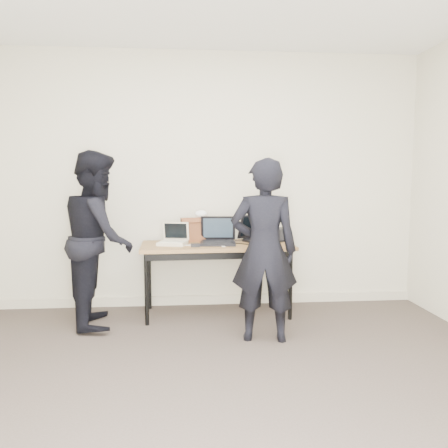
{
  "coord_description": "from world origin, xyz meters",
  "views": [
    {
      "loc": [
        -0.23,
        -2.43,
        1.38
      ],
      "look_at": [
        0.1,
        1.6,
        0.95
      ],
      "focal_mm": 35.0,
      "sensor_mm": 36.0,
      "label": 1
    }
  ],
  "objects": [
    {
      "name": "room",
      "position": [
        0.0,
        0.0,
        1.35
      ],
      "size": [
        4.6,
        4.6,
        2.8
      ],
      "color": "#423832",
      "rests_on": "ground"
    },
    {
      "name": "desk",
      "position": [
        0.05,
        1.88,
        0.66
      ],
      "size": [
        1.52,
        0.71,
        0.72
      ],
      "rotation": [
        0.0,
        0.0,
        0.04
      ],
      "color": "brown",
      "rests_on": "ground"
    },
    {
      "name": "laptop_beige",
      "position": [
        -0.38,
        1.9,
        0.76
      ],
      "size": [
        0.32,
        0.32,
        0.22
      ],
      "rotation": [
        0.0,
        0.0,
        -0.25
      ],
      "color": "beige",
      "rests_on": "desk"
    },
    {
      "name": "laptop_center",
      "position": [
        0.06,
        1.9,
        0.78
      ],
      "size": [
        0.38,
        0.36,
        0.27
      ],
      "rotation": [
        0.0,
        0.0,
        -0.08
      ],
      "color": "black",
      "rests_on": "desk"
    },
    {
      "name": "laptop_right",
      "position": [
        0.52,
        2.05,
        0.78
      ],
      "size": [
        0.5,
        0.49,
        0.27
      ],
      "rotation": [
        0.0,
        0.0,
        0.5
      ],
      "color": "black",
      "rests_on": "desk"
    },
    {
      "name": "leather_satchel",
      "position": [
        -0.13,
        2.11,
        0.85
      ],
      "size": [
        0.38,
        0.22,
        0.25
      ],
      "rotation": [
        0.0,
        0.0,
        0.13
      ],
      "color": "brown",
      "rests_on": "desk"
    },
    {
      "name": "tissue",
      "position": [
        -0.1,
        2.11,
        1.0
      ],
      "size": [
        0.15,
        0.12,
        0.08
      ],
      "primitive_type": "ellipsoid",
      "rotation": [
        0.0,
        0.0,
        0.15
      ],
      "color": "white",
      "rests_on": "leather_satchel"
    },
    {
      "name": "equipment_box",
      "position": [
        0.68,
        2.07,
        0.79
      ],
      "size": [
        0.23,
        0.2,
        0.13
      ],
      "primitive_type": "cube",
      "rotation": [
        0.0,
        0.0,
        -0.01
      ],
      "color": "black",
      "rests_on": "desk"
    },
    {
      "name": "power_brick",
      "position": [
        -0.17,
        1.71,
        0.74
      ],
      "size": [
        0.09,
        0.06,
        0.03
      ],
      "primitive_type": "cube",
      "rotation": [
        0.0,
        0.0,
        0.08
      ],
      "color": "black",
      "rests_on": "desk"
    },
    {
      "name": "cables",
      "position": [
        0.1,
        1.87,
        0.72
      ],
      "size": [
        1.14,
        0.41,
        0.01
      ],
      "rotation": [
        0.0,
        0.0,
        -0.17
      ],
      "color": "silver",
      "rests_on": "desk"
    },
    {
      "name": "person_typist",
      "position": [
        0.4,
        1.15,
        0.77
      ],
      "size": [
        0.61,
        0.44,
        1.54
      ],
      "primitive_type": "imported",
      "rotation": [
        0.0,
        0.0,
        3.01
      ],
      "color": "black",
      "rests_on": "ground"
    },
    {
      "name": "person_observer",
      "position": [
        -1.07,
        1.7,
        0.81
      ],
      "size": [
        0.73,
        0.88,
        1.63
      ],
      "primitive_type": "imported",
      "rotation": [
        0.0,
        0.0,
        1.73
      ],
      "color": "black",
      "rests_on": "ground"
    },
    {
      "name": "baseboard",
      "position": [
        0.0,
        2.23,
        0.05
      ],
      "size": [
        4.5,
        0.03,
        0.1
      ],
      "primitive_type": "cube",
      "color": "beige",
      "rests_on": "ground"
    }
  ]
}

